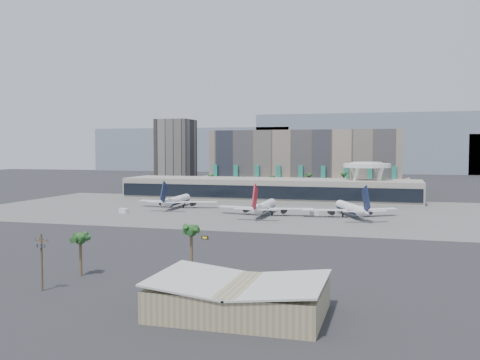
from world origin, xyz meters
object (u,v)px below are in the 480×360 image
(service_vehicle_a, at_px, (124,211))
(taxiway_sign, at_px, (205,238))
(airliner_left, at_px, (177,200))
(utility_pole, at_px, (41,257))
(airliner_right, at_px, (351,208))
(service_vehicle_b, at_px, (314,213))
(airliner_centre, at_px, (264,207))

(service_vehicle_a, bearing_deg, taxiway_sign, -21.47)
(airliner_left, bearing_deg, service_vehicle_a, -120.36)
(utility_pole, distance_m, airliner_right, 148.72)
(airliner_right, relative_size, service_vehicle_b, 10.58)
(airliner_centre, relative_size, airliner_right, 1.08)
(airliner_left, bearing_deg, airliner_right, -11.86)
(service_vehicle_a, height_order, service_vehicle_b, service_vehicle_a)
(service_vehicle_b, bearing_deg, airliner_centre, 174.73)
(service_vehicle_b, bearing_deg, utility_pole, -126.60)
(service_vehicle_a, relative_size, service_vehicle_b, 1.18)
(service_vehicle_b, xyz_separation_m, taxiway_sign, (-25.80, -71.50, -0.47))
(airliner_right, distance_m, service_vehicle_a, 101.74)
(airliner_left, height_order, service_vehicle_b, airliner_left)
(utility_pole, distance_m, taxiway_sign, 70.16)
(airliner_left, xyz_separation_m, taxiway_sign, (44.36, -83.05, -3.15))
(service_vehicle_a, bearing_deg, utility_pole, -47.44)
(utility_pole, bearing_deg, service_vehicle_b, 75.07)
(airliner_centre, distance_m, service_vehicle_a, 64.24)
(airliner_centre, bearing_deg, airliner_left, 159.08)
(airliner_left, height_order, airliner_right, airliner_right)
(utility_pole, xyz_separation_m, airliner_left, (-32.73, 151.92, -3.46))
(service_vehicle_a, bearing_deg, airliner_centre, 30.83)
(utility_pole, relative_size, airliner_centre, 0.27)
(airliner_right, bearing_deg, service_vehicle_b, 151.80)
(airliner_left, distance_m, service_vehicle_b, 71.15)
(service_vehicle_a, xyz_separation_m, service_vehicle_b, (84.47, 16.28, -0.12))
(taxiway_sign, bearing_deg, service_vehicle_b, 78.00)
(airliner_right, height_order, taxiway_sign, airliner_right)
(service_vehicle_b, bearing_deg, service_vehicle_a, 169.24)
(taxiway_sign, bearing_deg, service_vehicle_a, 144.58)
(airliner_right, distance_m, taxiway_sign, 81.53)
(utility_pole, distance_m, service_vehicle_a, 132.84)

